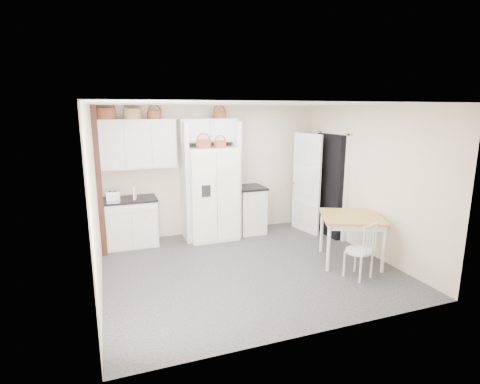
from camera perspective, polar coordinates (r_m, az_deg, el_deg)
name	(u,v)px	position (r m, az deg, el deg)	size (l,w,h in m)	color
floor	(248,267)	(6.24, 1.26, -11.34)	(4.50, 4.50, 0.00)	black
ceiling	(249,104)	(5.72, 1.38, 13.26)	(4.50, 4.50, 0.00)	white
wall_back	(213,170)	(7.71, -4.08, 3.31)	(4.50, 4.50, 0.00)	beige
wall_left	(95,201)	(5.47, -21.25, -1.30)	(4.00, 4.00, 0.00)	beige
wall_right	(367,180)	(6.97, 18.84, 1.70)	(4.00, 4.00, 0.00)	beige
refrigerator	(212,193)	(7.38, -4.34, -0.21)	(0.94, 0.75, 1.81)	white
base_cab_left	(131,223)	(7.34, -16.31, -4.57)	(0.94, 0.59, 0.87)	silver
base_cab_right	(250,210)	(7.82, 1.49, -2.78)	(0.53, 0.63, 0.93)	silver
dining_table	(350,239)	(6.59, 16.48, -6.83)	(0.97, 0.97, 0.80)	#AB803C
windsor_chair	(359,251)	(6.01, 17.65, -8.54)	(0.42, 0.38, 0.85)	silver
counter_left	(129,200)	(7.22, -16.52, -1.11)	(0.98, 0.63, 0.04)	black
counter_right	(250,187)	(7.71, 1.51, 0.70)	(0.57, 0.68, 0.04)	black
toaster	(113,196)	(7.15, -18.81, -0.57)	(0.23, 0.13, 0.16)	silver
cookbook_red	(135,192)	(7.12, -15.76, -0.04)	(0.04, 0.17, 0.25)	#A40C15
cookbook_cream	(135,192)	(7.12, -15.75, -0.03)	(0.04, 0.17, 0.26)	silver
basket_upper_a	(106,114)	(7.16, -19.79, 11.16)	(0.34, 0.34, 0.20)	#5D2B21
basket_upper_b	(132,114)	(7.17, -16.10, 11.37)	(0.32, 0.32, 0.19)	olive
basket_upper_c	(154,115)	(7.21, -12.91, 11.38)	(0.26, 0.26, 0.15)	#5D2B21
basket_bridge_b	(219,115)	(7.48, -3.17, 11.68)	(0.25, 0.25, 0.14)	#5D2B21
basket_fridge_a	(204,144)	(7.09, -5.56, 7.29)	(0.28, 0.28, 0.15)	#5D2B21
basket_fridge_b	(220,144)	(7.18, -3.05, 7.29)	(0.24, 0.24, 0.13)	#5D2B21
upper_cabinet	(137,144)	(7.20, -15.41, 7.07)	(1.40, 0.34, 0.90)	silver
bridge_cabinet	(208,130)	(7.42, -4.94, 9.35)	(1.12, 0.34, 0.45)	silver
fridge_panel_left	(185,182)	(7.30, -8.40, 1.49)	(0.08, 0.60, 2.30)	silver
fridge_panel_right	(235,179)	(7.56, -0.81, 2.01)	(0.08, 0.60, 2.30)	silver
trim_post	(99,183)	(6.79, -20.66, 1.29)	(0.09, 0.09, 2.60)	black
doorway_void	(330,185)	(7.76, 13.60, 0.98)	(0.18, 0.85, 2.05)	black
door_slab	(306,184)	(7.85, 10.06, 1.28)	(0.80, 0.04, 2.05)	white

